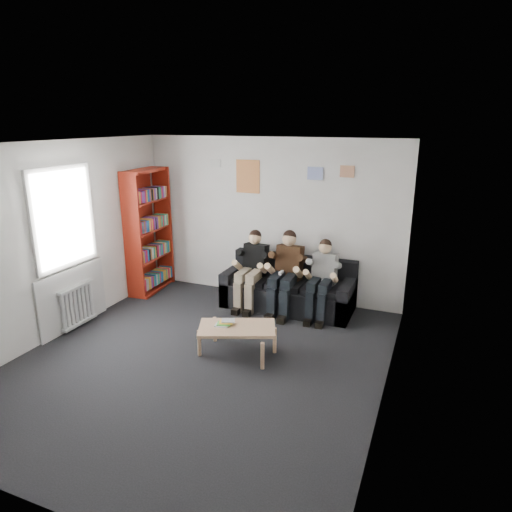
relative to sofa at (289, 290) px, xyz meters
The scene contains 14 objects.
room_shell 2.40m from the sofa, 102.86° to the right, with size 5.00×5.00×5.00m.
sofa is the anchor object (origin of this frame).
bookshelf 2.67m from the sofa, behind, with size 0.32×0.97×2.16m.
coffee_table 1.77m from the sofa, 93.98° to the right, with size 0.98×0.54×0.39m.
game_cases 1.80m from the sofa, 99.36° to the right, with size 0.23×0.21×0.05m.
person_left 0.70m from the sofa, 161.67° to the right, with size 0.38×0.81×1.25m.
person_middle 0.40m from the sofa, 90.00° to the right, with size 0.40×0.86×1.30m.
person_right 0.69m from the sofa, 18.13° to the right, with size 0.36×0.77×1.21m.
radiator 3.25m from the sofa, 144.10° to the right, with size 0.10×0.64×0.60m.
window 3.39m from the sofa, 144.85° to the right, with size 0.05×1.30×2.36m.
poster_large 2.00m from the sofa, 156.43° to the left, with size 0.42×0.01×0.55m, color gold.
poster_blue 1.92m from the sofa, 54.94° to the left, with size 0.25×0.01×0.20m, color #4370E4.
poster_pink 2.09m from the sofa, 26.52° to the left, with size 0.22×0.01×0.18m, color #B7397C.
poster_sign 2.49m from the sofa, 165.46° to the left, with size 0.20×0.01×0.14m, color silver.
Camera 1 is at (2.62, -4.54, 2.95)m, focal length 32.00 mm.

